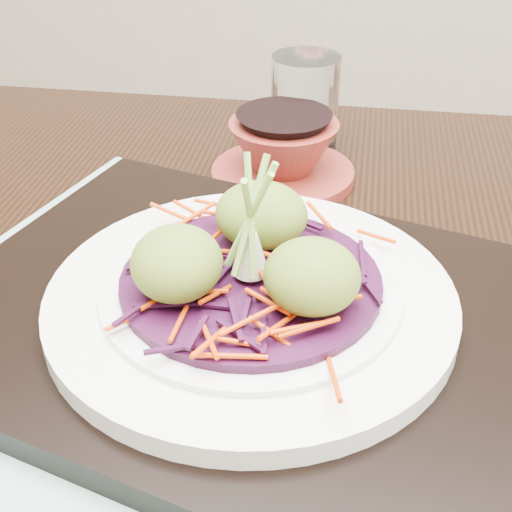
% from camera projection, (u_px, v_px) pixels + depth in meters
% --- Properties ---
extents(dining_table, '(1.22, 0.82, 0.76)m').
position_uv_depth(dining_table, '(240.00, 406.00, 0.57)').
color(dining_table, black).
rests_on(dining_table, ground).
extents(placemat, '(0.57, 0.49, 0.00)m').
position_uv_depth(placemat, '(251.00, 332.00, 0.49)').
color(placemat, '#83A99B').
rests_on(placemat, dining_table).
extents(serving_tray, '(0.49, 0.42, 0.02)m').
position_uv_depth(serving_tray, '(251.00, 319.00, 0.48)').
color(serving_tray, black).
rests_on(serving_tray, placemat).
extents(white_plate, '(0.27, 0.27, 0.02)m').
position_uv_depth(white_plate, '(251.00, 298.00, 0.47)').
color(white_plate, white).
rests_on(white_plate, serving_tray).
extents(cabbage_bed, '(0.17, 0.17, 0.01)m').
position_uv_depth(cabbage_bed, '(251.00, 281.00, 0.47)').
color(cabbage_bed, '#330A26').
rests_on(cabbage_bed, white_plate).
extents(carrot_julienne, '(0.21, 0.21, 0.01)m').
position_uv_depth(carrot_julienne, '(251.00, 270.00, 0.46)').
color(carrot_julienne, '#CF3803').
rests_on(carrot_julienne, cabbage_bed).
extents(guacamole_scoops, '(0.15, 0.13, 0.05)m').
position_uv_depth(guacamole_scoops, '(251.00, 250.00, 0.45)').
color(guacamole_scoops, olive).
rests_on(guacamole_scoops, cabbage_bed).
extents(scallion_garnish, '(0.06, 0.06, 0.09)m').
position_uv_depth(scallion_garnish, '(251.00, 222.00, 0.44)').
color(scallion_garnish, '#84BA4A').
rests_on(scallion_garnish, cabbage_bed).
extents(water_glass, '(0.09, 0.09, 0.10)m').
position_uv_depth(water_glass, '(305.00, 104.00, 0.72)').
color(water_glass, white).
rests_on(water_glass, dining_table).
extents(terracotta_bowl_set, '(0.16, 0.16, 0.06)m').
position_uv_depth(terracotta_bowl_set, '(283.00, 154.00, 0.67)').
color(terracotta_bowl_set, maroon).
rests_on(terracotta_bowl_set, dining_table).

